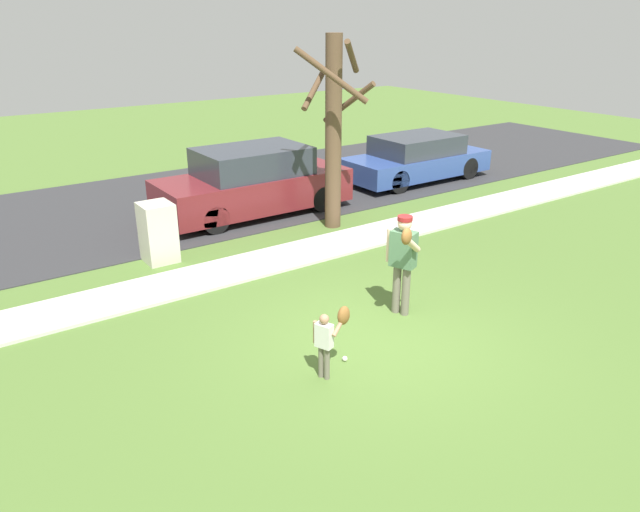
{
  "coord_description": "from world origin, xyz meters",
  "views": [
    {
      "loc": [
        -5.34,
        -6.03,
        4.54
      ],
      "look_at": [
        -0.26,
        1.24,
        1.0
      ],
      "focal_mm": 33.65,
      "sensor_mm": 36.0,
      "label": 1
    }
  ],
  "objects_px": {
    "person_adult": "(403,255)",
    "parked_suv_maroon": "(253,182)",
    "baseball": "(345,359)",
    "parked_wagon_blue": "(416,159)",
    "person_child": "(330,333)",
    "street_tree_near": "(334,128)",
    "utility_cabinet": "(158,233)"
  },
  "relations": [
    {
      "from": "person_adult",
      "to": "parked_suv_maroon",
      "type": "height_order",
      "value": "person_adult"
    },
    {
      "from": "person_adult",
      "to": "baseball",
      "type": "distance_m",
      "value": 2.01
    },
    {
      "from": "parked_suv_maroon",
      "to": "parked_wagon_blue",
      "type": "bearing_deg",
      "value": -179.03
    },
    {
      "from": "baseball",
      "to": "parked_suv_maroon",
      "type": "distance_m",
      "value": 7.22
    },
    {
      "from": "baseball",
      "to": "parked_wagon_blue",
      "type": "bearing_deg",
      "value": 41.23
    },
    {
      "from": "parked_suv_maroon",
      "to": "person_child",
      "type": "bearing_deg",
      "value": 68.7
    },
    {
      "from": "parked_wagon_blue",
      "to": "person_child",
      "type": "bearing_deg",
      "value": 40.58
    },
    {
      "from": "street_tree_near",
      "to": "person_child",
      "type": "bearing_deg",
      "value": -126.5
    },
    {
      "from": "parked_wagon_blue",
      "to": "baseball",
      "type": "bearing_deg",
      "value": 41.23
    },
    {
      "from": "person_child",
      "to": "street_tree_near",
      "type": "height_order",
      "value": "street_tree_near"
    },
    {
      "from": "utility_cabinet",
      "to": "parked_suv_maroon",
      "type": "relative_size",
      "value": 0.25
    },
    {
      "from": "utility_cabinet",
      "to": "street_tree_near",
      "type": "bearing_deg",
      "value": -3.46
    },
    {
      "from": "utility_cabinet",
      "to": "parked_wagon_blue",
      "type": "xyz_separation_m",
      "value": [
        8.6,
        1.75,
        0.07
      ]
    },
    {
      "from": "baseball",
      "to": "parked_wagon_blue",
      "type": "height_order",
      "value": "parked_wagon_blue"
    },
    {
      "from": "street_tree_near",
      "to": "parked_suv_maroon",
      "type": "xyz_separation_m",
      "value": [
        -1.03,
        1.91,
        -1.49
      ]
    },
    {
      "from": "parked_wagon_blue",
      "to": "utility_cabinet",
      "type": "bearing_deg",
      "value": 11.51
    },
    {
      "from": "person_adult",
      "to": "parked_suv_maroon",
      "type": "distance_m",
      "value": 6.2
    },
    {
      "from": "person_adult",
      "to": "parked_suv_maroon",
      "type": "bearing_deg",
      "value": -118.08
    },
    {
      "from": "person_adult",
      "to": "street_tree_near",
      "type": "height_order",
      "value": "street_tree_near"
    },
    {
      "from": "street_tree_near",
      "to": "baseball",
      "type": "bearing_deg",
      "value": -124.47
    },
    {
      "from": "street_tree_near",
      "to": "parked_suv_maroon",
      "type": "bearing_deg",
      "value": 118.46
    },
    {
      "from": "person_child",
      "to": "parked_wagon_blue",
      "type": "xyz_separation_m",
      "value": [
        8.25,
        7.07,
        0.01
      ]
    },
    {
      "from": "utility_cabinet",
      "to": "parked_suv_maroon",
      "type": "height_order",
      "value": "parked_suv_maroon"
    },
    {
      "from": "parked_wagon_blue",
      "to": "parked_suv_maroon",
      "type": "bearing_deg",
      "value": 0.97
    },
    {
      "from": "utility_cabinet",
      "to": "parked_wagon_blue",
      "type": "distance_m",
      "value": 8.78
    },
    {
      "from": "person_adult",
      "to": "parked_wagon_blue",
      "type": "relative_size",
      "value": 0.37
    },
    {
      "from": "baseball",
      "to": "parked_suv_maroon",
      "type": "bearing_deg",
      "value": 71.12
    },
    {
      "from": "person_adult",
      "to": "utility_cabinet",
      "type": "bearing_deg",
      "value": -83.87
    },
    {
      "from": "baseball",
      "to": "street_tree_near",
      "type": "distance_m",
      "value": 6.34
    },
    {
      "from": "street_tree_near",
      "to": "parked_wagon_blue",
      "type": "xyz_separation_m",
      "value": [
        4.5,
        2.0,
        -1.62
      ]
    },
    {
      "from": "person_adult",
      "to": "street_tree_near",
      "type": "xyz_separation_m",
      "value": [
        1.74,
        4.25,
        1.23
      ]
    },
    {
      "from": "person_adult",
      "to": "parked_wagon_blue",
      "type": "bearing_deg",
      "value": -156.48
    }
  ]
}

